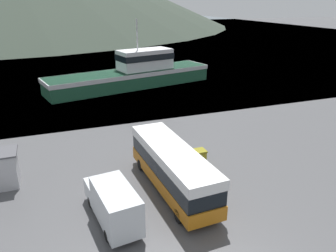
{
  "coord_description": "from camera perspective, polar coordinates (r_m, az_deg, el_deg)",
  "views": [
    {
      "loc": [
        -6.81,
        -8.98,
        12.76
      ],
      "look_at": [
        2.78,
        17.03,
        2.0
      ],
      "focal_mm": 35.0,
      "sensor_mm": 36.0,
      "label": 1
    }
  ],
  "objects": [
    {
      "name": "fishing_boat",
      "position": [
        51.63,
        -5.95,
        9.11
      ],
      "size": [
        26.68,
        11.21,
        10.11
      ],
      "rotation": [
        0.0,
        0.0,
        1.8
      ],
      "color": "#1E5138",
      "rests_on": "water_surface"
    },
    {
      "name": "delivery_van",
      "position": [
        20.47,
        -9.58,
        -12.98
      ],
      "size": [
        2.66,
        6.12,
        2.6
      ],
      "rotation": [
        0.0,
        0.0,
        0.12
      ],
      "color": "silver",
      "rests_on": "ground"
    },
    {
      "name": "small_boat",
      "position": [
        53.66,
        -0.37,
        7.98
      ],
      "size": [
        7.68,
        4.39,
        0.96
      ],
      "rotation": [
        0.0,
        0.0,
        1.94
      ],
      "color": "#19234C",
      "rests_on": "water_surface"
    },
    {
      "name": "storage_bin",
      "position": [
        27.3,
        5.41,
        -5.32
      ],
      "size": [
        1.09,
        1.0,
        1.2
      ],
      "color": "olive",
      "rests_on": "ground"
    },
    {
      "name": "water_surface",
      "position": [
        153.73,
        -18.31,
        15.43
      ],
      "size": [
        240.0,
        240.0,
        0.0
      ],
      "primitive_type": "plane",
      "color": "slate",
      "rests_on": "ground"
    },
    {
      "name": "tour_bus",
      "position": [
        23.11,
        0.76,
        -7.07
      ],
      "size": [
        3.12,
        10.4,
        3.21
      ],
      "rotation": [
        0.0,
        0.0,
        0.05
      ],
      "color": "#B26614",
      "rests_on": "ground"
    }
  ]
}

